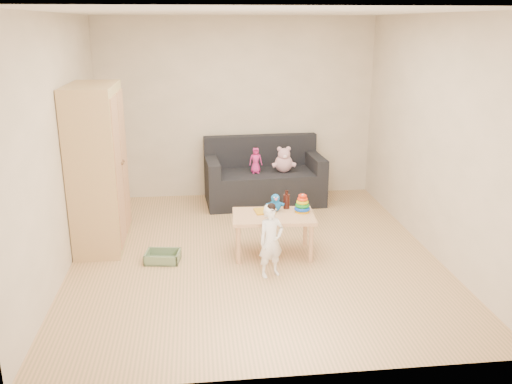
{
  "coord_description": "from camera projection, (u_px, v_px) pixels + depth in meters",
  "views": [
    {
      "loc": [
        -0.61,
        -5.61,
        2.5
      ],
      "look_at": [
        0.05,
        0.25,
        0.65
      ],
      "focal_mm": 38.0,
      "sensor_mm": 36.0,
      "label": 1
    }
  ],
  "objects": [
    {
      "name": "blue_plush",
      "position": [
        275.0,
        202.0,
        6.07
      ],
      "size": [
        0.2,
        0.18,
        0.2
      ],
      "primitive_type": null,
      "rotation": [
        0.0,
        0.0,
        -0.34
      ],
      "color": "blue",
      "rests_on": "play_table"
    },
    {
      "name": "ring_stacker",
      "position": [
        302.0,
        205.0,
        6.04
      ],
      "size": [
        0.18,
        0.18,
        0.21
      ],
      "color": "#D2930B",
      "rests_on": "play_table"
    },
    {
      "name": "yellow_book",
      "position": [
        265.0,
        211.0,
        6.07
      ],
      "size": [
        0.23,
        0.23,
        0.02
      ],
      "primitive_type": "cube",
      "rotation": [
        0.0,
        0.0,
        0.09
      ],
      "color": "orange",
      "rests_on": "play_table"
    },
    {
      "name": "pink_bear",
      "position": [
        284.0,
        161.0,
        7.67
      ],
      "size": [
        0.28,
        0.25,
        0.31
      ],
      "primitive_type": null,
      "rotation": [
        0.0,
        0.0,
        -0.05
      ],
      "color": "#D69EAD",
      "rests_on": "sofa"
    },
    {
      "name": "brown_bottle",
      "position": [
        286.0,
        201.0,
        6.15
      ],
      "size": [
        0.07,
        0.07,
        0.21
      ],
      "color": "black",
      "rests_on": "play_table"
    },
    {
      "name": "play_table",
      "position": [
        273.0,
        235.0,
        6.04
      ],
      "size": [
        0.93,
        0.63,
        0.47
      ],
      "primitive_type": "cube",
      "rotation": [
        0.0,
        0.0,
        -0.07
      ],
      "color": "#E6AD7E",
      "rests_on": "ground"
    },
    {
      "name": "storage_bin",
      "position": [
        163.0,
        257.0,
        5.92
      ],
      "size": [
        0.4,
        0.33,
        0.11
      ],
      "primitive_type": null,
      "rotation": [
        0.0,
        0.0,
        -0.15
      ],
      "color": "#677F5C",
      "rests_on": "ground"
    },
    {
      "name": "sofa",
      "position": [
        264.0,
        187.0,
        7.82
      ],
      "size": [
        1.71,
        0.93,
        0.47
      ],
      "primitive_type": "cube",
      "rotation": [
        0.0,
        0.0,
        0.06
      ],
      "color": "black",
      "rests_on": "ground"
    },
    {
      "name": "toddler",
      "position": [
        271.0,
        242.0,
        5.5
      ],
      "size": [
        0.33,
        0.28,
        0.75
      ],
      "primitive_type": "imported",
      "rotation": [
        0.0,
        0.0,
        0.4
      ],
      "color": "white",
      "rests_on": "ground"
    },
    {
      "name": "wardrobe",
      "position": [
        98.0,
        167.0,
        6.14
      ],
      "size": [
        0.52,
        1.03,
        1.86
      ],
      "primitive_type": "cube",
      "color": "tan",
      "rests_on": "ground"
    },
    {
      "name": "doll",
      "position": [
        256.0,
        161.0,
        7.59
      ],
      "size": [
        0.18,
        0.13,
        0.36
      ],
      "primitive_type": "imported",
      "rotation": [
        0.0,
        0.0,
        0.01
      ],
      "color": "#D92885",
      "rests_on": "sofa"
    },
    {
      "name": "wooden_figure",
      "position": [
        267.0,
        211.0,
        5.92
      ],
      "size": [
        0.05,
        0.05,
        0.11
      ],
      "primitive_type": null,
      "rotation": [
        0.0,
        0.0,
        -0.3
      ],
      "color": "brown",
      "rests_on": "play_table"
    },
    {
      "name": "room",
      "position": [
        254.0,
        141.0,
        5.75
      ],
      "size": [
        4.5,
        4.5,
        4.5
      ],
      "color": "tan",
      "rests_on": "ground"
    }
  ]
}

